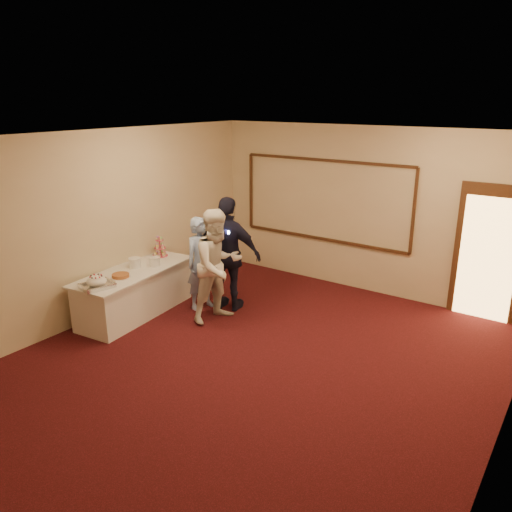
{
  "coord_description": "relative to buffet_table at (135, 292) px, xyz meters",
  "views": [
    {
      "loc": [
        3.45,
        -4.85,
        3.47
      ],
      "look_at": [
        -0.7,
        1.07,
        1.15
      ],
      "focal_mm": 35.0,
      "sensor_mm": 36.0,
      "label": 1
    }
  ],
  "objects": [
    {
      "name": "floor",
      "position": [
        2.58,
        -0.28,
        -0.39
      ],
      "size": [
        7.0,
        7.0,
        0.0
      ],
      "primitive_type": "plane",
      "color": "black",
      "rests_on": "ground"
    },
    {
      "name": "room_walls",
      "position": [
        2.58,
        -0.28,
        1.64
      ],
      "size": [
        6.04,
        7.04,
        3.02
      ],
      "color": "beige",
      "rests_on": "floor"
    },
    {
      "name": "wall_molding",
      "position": [
        1.78,
        3.19,
        1.21
      ],
      "size": [
        3.45,
        0.04,
        1.55
      ],
      "color": "#371C10",
      "rests_on": "room_walls"
    },
    {
      "name": "doorway",
      "position": [
        4.73,
        3.18,
        0.69
      ],
      "size": [
        1.05,
        0.07,
        2.2
      ],
      "color": "#371C10",
      "rests_on": "floor"
    },
    {
      "name": "buffet_table",
      "position": [
        0.0,
        0.0,
        0.0
      ],
      "size": [
        1.06,
        2.24,
        0.77
      ],
      "color": "silver",
      "rests_on": "floor"
    },
    {
      "name": "pavlova_tray",
      "position": [
        0.16,
        -0.84,
        0.46
      ],
      "size": [
        0.45,
        0.55,
        0.18
      ],
      "color": "#B8BBC0",
      "rests_on": "buffet_table"
    },
    {
      "name": "cupcake_stand",
      "position": [
        -0.19,
        0.8,
        0.52
      ],
      "size": [
        0.26,
        0.26,
        0.39
      ],
      "color": "#D44463",
      "rests_on": "buffet_table"
    },
    {
      "name": "plate_stack_a",
      "position": [
        -0.08,
        0.1,
        0.47
      ],
      "size": [
        0.2,
        0.2,
        0.17
      ],
      "color": "white",
      "rests_on": "buffet_table"
    },
    {
      "name": "plate_stack_b",
      "position": [
        0.14,
        0.35,
        0.46
      ],
      "size": [
        0.18,
        0.18,
        0.15
      ],
      "color": "white",
      "rests_on": "buffet_table"
    },
    {
      "name": "tart",
      "position": [
        0.11,
        -0.36,
        0.41
      ],
      "size": [
        0.31,
        0.31,
        0.06
      ],
      "color": "white",
      "rests_on": "buffet_table"
    },
    {
      "name": "man",
      "position": [
        0.73,
        0.84,
        0.41
      ],
      "size": [
        0.52,
        0.66,
        1.59
      ],
      "primitive_type": "imported",
      "rotation": [
        0.0,
        0.0,
        1.3
      ],
      "color": "#91ACE2",
      "rests_on": "floor"
    },
    {
      "name": "woman",
      "position": [
        1.26,
        0.64,
        0.53
      ],
      "size": [
        0.89,
        1.04,
        1.83
      ],
      "primitive_type": "imported",
      "rotation": [
        0.0,
        0.0,
        1.32
      ],
      "color": "silver",
      "rests_on": "floor"
    },
    {
      "name": "guest",
      "position": [
        1.13,
        1.07,
        0.58
      ],
      "size": [
        1.21,
        0.72,
        1.93
      ],
      "primitive_type": "imported",
      "rotation": [
        0.0,
        0.0,
        3.37
      ],
      "color": "black",
      "rests_on": "floor"
    },
    {
      "name": "camera_flash",
      "position": [
        1.23,
        0.94,
        1.01
      ],
      "size": [
        0.07,
        0.04,
        0.05
      ],
      "primitive_type": "cube",
      "rotation": [
        0.0,
        0.0,
        0.03
      ],
      "color": "white",
      "rests_on": "guest"
    }
  ]
}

